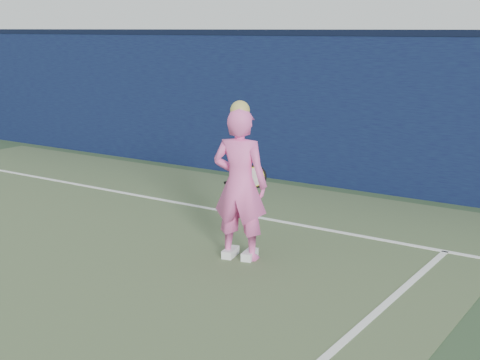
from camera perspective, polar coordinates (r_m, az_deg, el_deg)
The scene contains 4 objects.
backstop_wall at distance 12.42m, azimuth -0.61°, elevation 6.49°, with size 24.00×0.40×2.50m, color black.
wall_cap at distance 12.35m, azimuth -0.62°, elevation 12.50°, with size 24.00×0.42×0.10m, color black.
player at distance 7.60m, azimuth 0.00°, elevation -0.35°, with size 0.72×0.56×1.84m.
racket at distance 8.02m, azimuth 1.07°, elevation 0.25°, with size 0.53×0.20×0.29m.
Camera 1 is at (6.99, -3.68, 2.62)m, focal length 50.00 mm.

